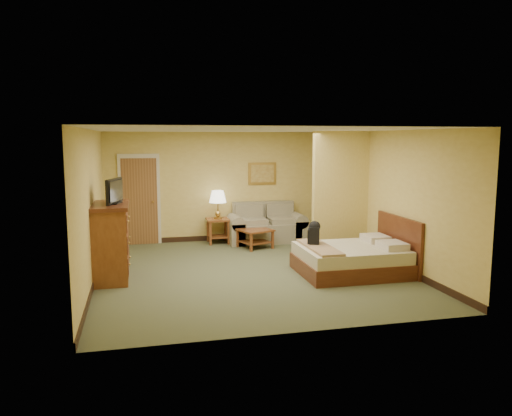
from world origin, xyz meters
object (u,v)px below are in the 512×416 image
object	(u,v)px
dresser	(110,242)
bed	(354,258)
loveseat	(266,229)
coffee_table	(255,234)

from	to	relation	value
dresser	bed	size ratio (longest dim) A/B	0.70
loveseat	bed	distance (m)	3.24
loveseat	coffee_table	size ratio (longest dim) A/B	2.14
loveseat	bed	world-z (taller)	bed
loveseat	dresser	world-z (taller)	dresser
coffee_table	bed	world-z (taller)	bed
loveseat	dresser	xyz separation A→B (m)	(-3.45, -2.51, 0.37)
loveseat	dresser	size ratio (longest dim) A/B	1.38
coffee_table	loveseat	bearing A→B (deg)	56.04
bed	dresser	bearing A→B (deg)	171.78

